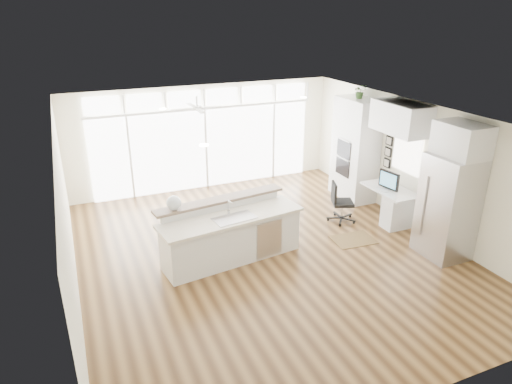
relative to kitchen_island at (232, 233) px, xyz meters
name	(u,v)px	position (x,y,z in m)	size (l,w,h in m)	color
floor	(267,253)	(0.71, -0.06, -0.56)	(7.00, 8.00, 0.02)	#422914
ceiling	(269,118)	(0.71, -0.06, 2.15)	(7.00, 8.00, 0.02)	white
wall_back	(205,137)	(0.71, 3.94, 0.80)	(7.00, 0.04, 2.70)	white
wall_front	(417,312)	(0.71, -4.06, 0.80)	(7.00, 0.04, 2.70)	white
wall_left	(67,221)	(-2.79, -0.06, 0.80)	(0.04, 8.00, 2.70)	white
wall_right	(417,166)	(4.21, -0.06, 0.80)	(0.04, 8.00, 2.70)	white
glass_wall	(206,149)	(0.71, 3.88, 0.50)	(5.80, 0.06, 2.08)	white
transom_row	(204,98)	(0.71, 3.88, 1.83)	(5.90, 0.06, 0.40)	white
desk_window	(407,153)	(4.17, 0.24, 1.00)	(0.04, 0.85, 0.85)	white
ceiling_fan	(197,104)	(0.21, 2.74, 1.93)	(1.16, 1.16, 0.32)	silver
recessed_lights	(264,116)	(0.71, 0.14, 2.13)	(3.40, 3.00, 0.02)	#F1E7CD
oven_cabinet	(355,149)	(3.88, 1.74, 0.70)	(0.64, 1.20, 2.50)	silver
desk_nook	(389,205)	(3.84, 0.24, -0.17)	(0.72, 1.30, 0.76)	silver
upper_cabinets	(401,118)	(3.88, 0.24, 1.80)	(0.64, 1.30, 0.64)	silver
refrigerator	(448,207)	(3.82, -1.41, 0.45)	(0.76, 0.90, 2.00)	#B2B1B6
fridge_cabinet	(462,140)	(3.88, -1.41, 1.75)	(0.64, 0.90, 0.60)	silver
framed_photos	(388,152)	(4.17, 0.86, 0.85)	(0.06, 0.22, 0.80)	black
kitchen_island	(232,233)	(0.00, 0.00, 0.00)	(2.76, 1.04, 1.10)	silver
rug	(353,240)	(2.58, -0.27, -0.54)	(0.86, 0.62, 0.01)	#3B2712
office_chair	(343,202)	(2.86, 0.61, -0.09)	(0.47, 0.44, 0.91)	black
fishbowl	(174,203)	(-1.00, 0.27, 0.68)	(0.27, 0.27, 0.27)	silver
monitor	(389,180)	(3.76, 0.24, 0.43)	(0.09, 0.53, 0.44)	black
keyboard	(382,190)	(3.59, 0.24, 0.22)	(0.11, 0.29, 0.01)	silver
potted_plant	(360,93)	(3.88, 1.74, 2.08)	(0.29, 0.33, 0.26)	#396029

